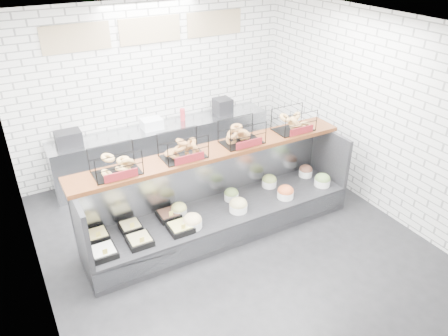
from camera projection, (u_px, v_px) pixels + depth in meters
ground at (231, 242)px, 6.31m from camera, size 5.50×5.50×0.00m
room_shell at (210, 93)px, 5.77m from camera, size 5.02×5.51×3.01m
display_case at (220, 211)px, 6.41m from camera, size 4.00×0.90×1.20m
bagel_shelf at (214, 142)px, 6.04m from camera, size 4.10×0.50×0.40m
prep_counter at (165, 148)px, 7.93m from camera, size 4.00×0.60×1.20m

